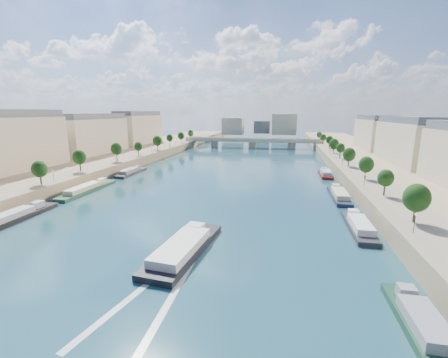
% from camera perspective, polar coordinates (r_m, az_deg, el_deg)
% --- Properties ---
extents(ground, '(700.00, 700.00, 0.00)m').
position_cam_1_polar(ground, '(124.53, -1.01, -0.87)').
color(ground, '#0D2C3A').
rests_on(ground, ground).
extents(quay_left, '(44.00, 520.00, 5.00)m').
position_cam_1_polar(quay_left, '(155.94, -27.83, 1.35)').
color(quay_left, '#9E8460').
rests_on(quay_left, ground).
extents(quay_right, '(44.00, 520.00, 5.00)m').
position_cam_1_polar(quay_right, '(129.57, 31.85, -1.14)').
color(quay_right, '#9E8460').
rests_on(quay_right, ground).
extents(pave_left, '(14.00, 520.00, 0.10)m').
position_cam_1_polar(pave_left, '(146.52, -23.37, 2.15)').
color(pave_left, gray).
rests_on(pave_left, quay_left).
extents(pave_right, '(14.00, 520.00, 0.10)m').
position_cam_1_polar(pave_right, '(124.53, 25.53, 0.26)').
color(pave_right, gray).
rests_on(pave_right, quay_right).
extents(trees_left, '(4.80, 268.80, 8.26)m').
position_cam_1_polar(trees_left, '(146.23, -22.47, 4.37)').
color(trees_left, '#382B1E').
rests_on(trees_left, ground).
extents(trees_right, '(4.80, 268.80, 8.26)m').
position_cam_1_polar(trees_right, '(132.75, 23.90, 3.49)').
color(trees_right, '#382B1E').
rests_on(trees_right, ground).
extents(lamps_left, '(0.36, 200.36, 4.28)m').
position_cam_1_polar(lamps_left, '(135.47, -24.28, 2.47)').
color(lamps_left, black).
rests_on(lamps_left, ground).
extents(lamps_right, '(0.36, 200.36, 4.28)m').
position_cam_1_polar(lamps_right, '(127.81, 23.17, 2.02)').
color(lamps_right, black).
rests_on(lamps_right, ground).
extents(buildings_left, '(16.00, 226.00, 23.20)m').
position_cam_1_polar(buildings_left, '(171.67, -29.19, 6.83)').
color(buildings_left, beige).
rests_on(buildings_left, ground).
extents(buildings_right, '(16.00, 226.00, 23.20)m').
position_cam_1_polar(buildings_right, '(143.47, 35.76, 5.22)').
color(buildings_right, beige).
rests_on(buildings_right, ground).
extents(skyline, '(79.00, 42.00, 22.00)m').
position_cam_1_polar(skyline, '(338.84, 7.65, 10.09)').
color(skyline, beige).
rests_on(skyline, ground).
extents(bridge, '(112.00, 12.00, 8.15)m').
position_cam_1_polar(bridge, '(250.64, 5.43, 7.09)').
color(bridge, '#C1B79E').
rests_on(bridge, ground).
extents(tour_barge, '(10.35, 27.63, 3.73)m').
position_cam_1_polar(tour_barge, '(65.43, -7.64, -12.90)').
color(tour_barge, black).
rests_on(tour_barge, ground).
extents(wake, '(10.74, 26.02, 0.04)m').
position_cam_1_polar(wake, '(52.57, -13.91, -21.34)').
color(wake, silver).
rests_on(wake, ground).
extents(moored_barges_left, '(5.00, 157.20, 3.60)m').
position_cam_1_polar(moored_barges_left, '(100.38, -35.15, -6.09)').
color(moored_barges_left, '#181F35').
rests_on(moored_barges_left, ground).
extents(moored_barges_right, '(5.00, 161.19, 3.60)m').
position_cam_1_polar(moored_barges_right, '(78.61, 25.20, -9.69)').
color(moored_barges_right, black).
rests_on(moored_barges_right, ground).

